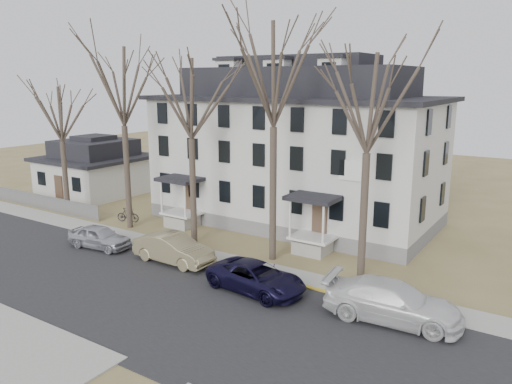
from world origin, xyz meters
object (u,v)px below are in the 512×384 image
Objects in this scene: car_tan at (174,249)px; tree_bungalow at (60,110)px; car_white at (392,303)px; bicycle_left at (184,219)px; bicycle_right at (128,216)px; tree_mid_right at (369,96)px; car_silver at (100,237)px; tree_center at (274,67)px; tree_mid_left at (190,93)px; tree_far_left at (122,80)px; car_navy at (256,278)px; small_house at (96,169)px; boarding_house at (295,149)px.

tree_bungalow is at bearing 76.53° from car_tan.
bicycle_left is at bearing 64.71° from car_white.
bicycle_right is at bearing 72.43° from car_white.
car_silver is (-15.62, -4.28, -8.88)m from tree_mid_right.
bicycle_left is (-9.08, 2.50, -10.65)m from tree_center.
tree_bungalow is (-13.00, 0.00, -1.48)m from tree_mid_left.
tree_far_left reaches higher than bicycle_right.
car_silver is 0.80× the size of car_navy.
small_house is at bearing 66.84° from car_white.
tree_center is at bearing -49.91° from car_tan.
tree_mid_left is 2.43× the size of car_navy.
tree_bungalow is at bearing 180.00° from tree_mid_right.
car_silver is (-7.12, -12.44, -4.66)m from boarding_house.
small_house is at bearing 150.61° from tree_far_left.
boarding_house is 1.52× the size of tree_far_left.
car_tan is (-4.47, -3.67, -10.26)m from tree_center.
tree_mid_right is at bearing -81.35° from car_silver.
tree_center is at bearing 0.00° from tree_bungalow.
small_house is 30.08m from tree_mid_right.
small_house is 19.53m from tree_mid_left.
tree_mid_left reaches higher than bicycle_right.
car_tan is (7.53, -3.67, -9.52)m from tree_far_left.
boarding_house is 1.63× the size of tree_mid_right.
boarding_house is at bearing -55.86° from bicycle_left.
tree_bungalow reaches higher than car_white.
tree_mid_right reaches higher than boarding_house.
boarding_house is at bearing 38.20° from car_white.
car_silver is 18.56m from car_white.
tree_center reaches higher than car_tan.
bicycle_right is (-21.47, 4.58, -0.35)m from car_white.
car_navy reaches higher than bicycle_left.
tree_mid_left is (17.00, -6.20, 7.35)m from small_house.
boarding_house is 9.66m from tree_mid_left.
tree_bungalow is at bearing -152.99° from boarding_house.
tree_mid_right is 2.43× the size of car_navy.
car_white is at bearing -24.25° from tree_center.
car_silver is at bearing 95.81° from car_navy.
car_silver is at bearing -133.88° from tree_mid_left.
tree_far_left is 1.08× the size of tree_mid_right.
tree_far_left is 1.08× the size of tree_mid_left.
small_house is 9.43m from tree_bungalow.
tree_mid_left is 1.00× the size of tree_mid_right.
car_tan is at bearing 83.92° from car_white.
tree_far_left reaches higher than tree_bungalow.
tree_center is 2.80× the size of car_navy.
boarding_house reaches higher than bicycle_left.
small_house is at bearing 73.31° from car_navy.
boarding_house is 14.24m from car_navy.
small_house is 1.45× the size of car_white.
tree_mid_right reaches higher than car_white.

